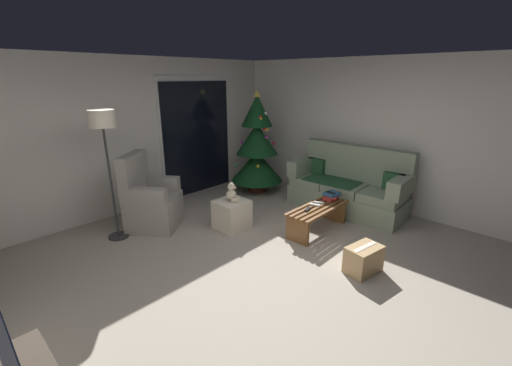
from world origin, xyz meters
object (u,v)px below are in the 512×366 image
at_px(cell_phone, 331,192).
at_px(christmas_tree, 257,148).
at_px(remote_white, 315,205).
at_px(ottoman, 232,214).
at_px(couch, 348,187).
at_px(remote_black, 308,209).
at_px(armchair, 150,202).
at_px(teddy_bear_cream, 232,193).
at_px(coffee_table, 318,215).
at_px(book_stack, 331,196).
at_px(cardboard_box_taped_mid_floor, 363,259).
at_px(remote_silver, 319,203).
at_px(floor_lamp, 104,132).

xyz_separation_m(cell_phone, christmas_tree, (0.30, 1.84, 0.37)).
xyz_separation_m(remote_white, ottoman, (-0.81, 0.92, -0.17)).
height_order(couch, remote_black, couch).
distance_m(couch, armchair, 3.22).
xyz_separation_m(remote_white, teddy_bear_cream, (-0.80, 0.92, 0.16)).
distance_m(couch, ottoman, 2.07).
height_order(coffee_table, ottoman, ottoman).
bearing_deg(ottoman, cell_phone, -39.08).
relative_size(book_stack, christmas_tree, 0.13).
relative_size(ottoman, cardboard_box_taped_mid_floor, 0.96).
xyz_separation_m(coffee_table, teddy_bear_cream, (-0.79, 0.98, 0.30)).
relative_size(remote_black, teddy_bear_cream, 0.55).
bearing_deg(armchair, cell_phone, -43.51).
distance_m(book_stack, christmas_tree, 1.92).
xyz_separation_m(remote_black, armchair, (-1.40, 1.87, 0.01)).
xyz_separation_m(christmas_tree, teddy_bear_cream, (-1.47, -0.89, -0.31)).
xyz_separation_m(remote_silver, cardboard_box_taped_mid_floor, (-0.66, -1.05, -0.23)).
bearing_deg(remote_black, remote_white, -97.35).
relative_size(remote_black, christmas_tree, 0.08).
height_order(coffee_table, cell_phone, cell_phone).
xyz_separation_m(christmas_tree, armchair, (-2.28, 0.04, -0.46)).
xyz_separation_m(couch, book_stack, (-0.67, -0.07, 0.04)).
bearing_deg(armchair, remote_black, -53.16).
bearing_deg(teddy_bear_cream, armchair, 130.98).
bearing_deg(remote_silver, christmas_tree, -129.10).
distance_m(coffee_table, cell_phone, 0.45).
distance_m(remote_silver, armchair, 2.53).
relative_size(coffee_table, remote_white, 7.05).
bearing_deg(coffee_table, floor_lamp, 137.49).
distance_m(remote_black, floor_lamp, 2.92).
relative_size(floor_lamp, ottoman, 4.05).
distance_m(christmas_tree, ottoman, 1.84).
relative_size(remote_white, cell_phone, 1.08).
distance_m(couch, cardboard_box_taped_mid_floor, 1.94).
relative_size(book_stack, teddy_bear_cream, 0.87).
height_order(remote_black, ottoman, ottoman).
xyz_separation_m(couch, remote_silver, (-0.94, -0.03, -0.01)).
height_order(book_stack, armchair, armchair).
bearing_deg(remote_silver, teddy_bear_cream, -66.69).
bearing_deg(christmas_tree, remote_silver, -107.14).
distance_m(remote_white, remote_black, 0.21).
bearing_deg(couch, remote_black, -177.60).
xyz_separation_m(book_stack, cell_phone, (-0.02, 0.01, 0.06)).
relative_size(coffee_table, remote_silver, 7.05).
bearing_deg(floor_lamp, coffee_table, -42.51).
distance_m(book_stack, ottoman, 1.55).
relative_size(cell_phone, cardboard_box_taped_mid_floor, 0.31).
bearing_deg(floor_lamp, book_stack, -37.35).
xyz_separation_m(couch, remote_black, (-1.27, -0.05, -0.01)).
distance_m(remote_white, christmas_tree, 1.99).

